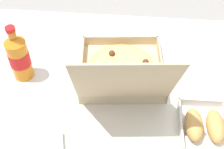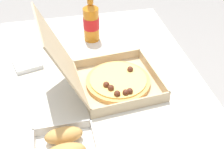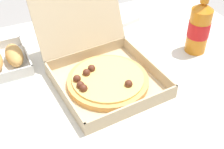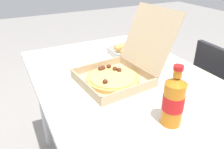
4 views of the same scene
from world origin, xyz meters
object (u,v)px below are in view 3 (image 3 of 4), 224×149
object	(u,v)px
pizza_box_open	(101,66)
chair	(77,34)
cola_bottle	(199,27)
napkin_pile	(121,18)
bread_side_box	(4,59)

from	to	relation	value
pizza_box_open	chair	bearing A→B (deg)	79.09
pizza_box_open	cola_bottle	bearing A→B (deg)	1.15
cola_bottle	napkin_pile	size ratio (longest dim) A/B	2.04
cola_bottle	napkin_pile	distance (m)	0.35
chair	pizza_box_open	size ratio (longest dim) A/B	1.86
chair	napkin_pile	world-z (taller)	chair
chair	bread_side_box	bearing A→B (deg)	-129.24
bread_side_box	cola_bottle	size ratio (longest dim) A/B	0.86
pizza_box_open	napkin_pile	distance (m)	0.38
bread_side_box	pizza_box_open	bearing A→B (deg)	-35.48
bread_side_box	cola_bottle	xyz separation A→B (m)	(0.63, -0.18, 0.07)
chair	pizza_box_open	world-z (taller)	pizza_box_open
pizza_box_open	bread_side_box	distance (m)	0.33
chair	cola_bottle	bearing A→B (deg)	-71.14
bread_side_box	cola_bottle	distance (m)	0.66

